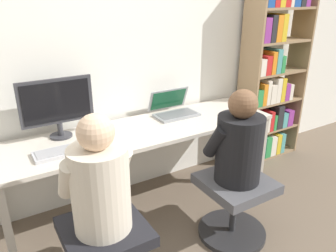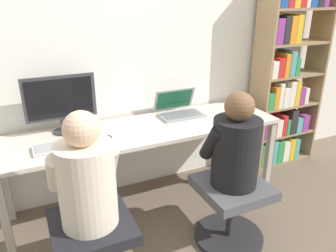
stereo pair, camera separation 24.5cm
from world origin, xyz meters
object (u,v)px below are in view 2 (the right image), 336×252
at_px(keyboard, 68,145).
at_px(office_chair_left, 94,248).
at_px(office_chair_right, 231,207).
at_px(bookshelf, 285,80).
at_px(person_at_monitor, 86,177).
at_px(person_at_laptop, 236,146).
at_px(laptop, 179,110).
at_px(desktop_monitor, 61,102).

bearing_deg(keyboard, office_chair_left, -88.46).
xyz_separation_m(office_chair_right, bookshelf, (1.16, 0.81, 0.61)).
height_order(person_at_monitor, person_at_laptop, person_at_monitor).
xyz_separation_m(laptop, office_chair_right, (0.01, -0.82, -0.47)).
relative_size(keyboard, person_at_monitor, 0.68).
bearing_deg(bookshelf, keyboard, -173.60).
relative_size(desktop_monitor, office_chair_right, 1.03).
relative_size(desktop_monitor, laptop, 1.38).
relative_size(laptop, person_at_laptop, 0.57).
height_order(laptop, person_at_laptop, person_at_laptop).
bearing_deg(office_chair_left, keyboard, 91.54).
distance_m(desktop_monitor, bookshelf, 2.14).
distance_m(laptop, person_at_laptop, 0.81).
distance_m(office_chair_left, person_at_laptop, 1.09).
distance_m(desktop_monitor, office_chair_left, 1.08).
bearing_deg(bookshelf, desktop_monitor, 179.00).
xyz_separation_m(desktop_monitor, bookshelf, (2.14, -0.04, -0.06)).
relative_size(laptop, office_chair_right, 0.74).
bearing_deg(office_chair_left, person_at_laptop, 0.06).
distance_m(laptop, office_chair_left, 1.35).
bearing_deg(person_at_laptop, keyboard, 150.68).
distance_m(person_at_laptop, bookshelf, 1.42).
relative_size(office_chair_right, person_at_laptop, 0.77).
xyz_separation_m(office_chair_left, bookshelf, (2.14, 0.80, 0.61)).
relative_size(desktop_monitor, keyboard, 1.14).
relative_size(keyboard, office_chair_left, 0.90).
xyz_separation_m(keyboard, office_chair_right, (1.00, -0.56, -0.44)).
xyz_separation_m(person_at_monitor, person_at_laptop, (0.98, -0.00, -0.01)).
bearing_deg(person_at_monitor, keyboard, 91.56).
distance_m(laptop, office_chair_right, 0.95).
distance_m(desktop_monitor, laptop, 0.99).
bearing_deg(bookshelf, person_at_monitor, -159.60).
height_order(desktop_monitor, office_chair_left, desktop_monitor).
xyz_separation_m(desktop_monitor, laptop, (0.97, -0.03, -0.20)).
relative_size(office_chair_right, person_at_monitor, 0.75).
distance_m(laptop, bookshelf, 1.18).
height_order(laptop, office_chair_left, laptop).
bearing_deg(office_chair_left, person_at_monitor, 90.00).
bearing_deg(bookshelf, laptop, 179.44).
height_order(office_chair_left, bookshelf, bookshelf).
relative_size(office_chair_left, person_at_laptop, 0.77).
height_order(laptop, office_chair_right, laptop).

